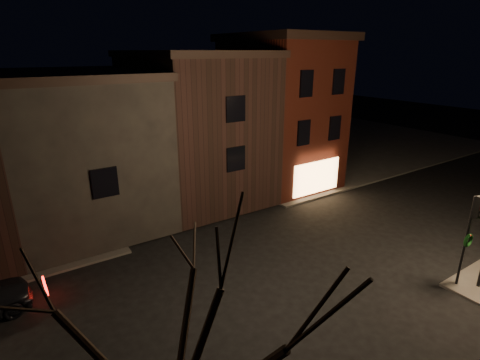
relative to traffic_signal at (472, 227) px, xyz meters
The scene contains 7 objects.
ground 8.34m from the traffic_signal, 135.48° to the left, with size 120.00×120.00×0.00m, color black.
sidewalk_far_right 29.42m from the traffic_signal, 60.55° to the left, with size 30.00×30.00×0.12m, color #2D2B28.
corner_building 15.39m from the traffic_signal, 80.90° to the left, with size 6.50×8.50×10.50m.
row_building_a 16.65m from the traffic_signal, 104.37° to the left, with size 7.30×10.30×9.40m.
row_building_b 19.68m from the traffic_signal, 125.34° to the left, with size 7.80×10.30×8.40m.
traffic_signal is the anchor object (origin of this frame).
bare_tree_left 13.93m from the traffic_signal, behind, with size 5.60×5.60×7.50m.
Camera 1 is at (-9.61, -11.57, 9.49)m, focal length 28.00 mm.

